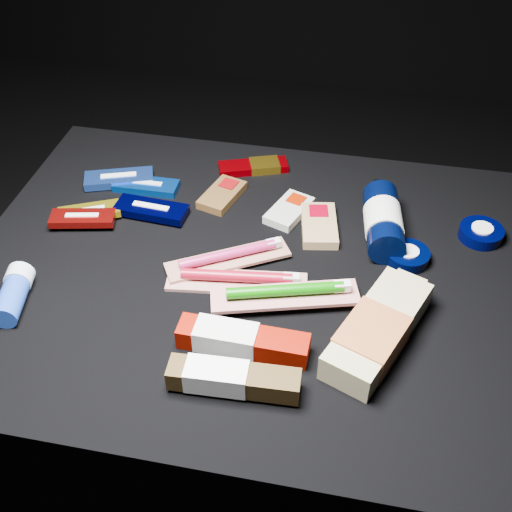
% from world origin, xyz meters
% --- Properties ---
extents(ground, '(3.00, 3.00, 0.00)m').
position_xyz_m(ground, '(0.00, 0.00, 0.00)').
color(ground, black).
rests_on(ground, ground).
extents(cloth_table, '(0.98, 0.78, 0.40)m').
position_xyz_m(cloth_table, '(0.00, 0.00, 0.20)').
color(cloth_table, black).
rests_on(cloth_table, ground).
extents(luna_bar_0, '(0.13, 0.05, 0.02)m').
position_xyz_m(luna_bar_0, '(-0.25, 0.19, 0.41)').
color(luna_bar_0, '#093EA1').
rests_on(luna_bar_0, cloth_table).
extents(luna_bar_1, '(0.15, 0.09, 0.02)m').
position_xyz_m(luna_bar_1, '(-0.31, 0.20, 0.41)').
color(luna_bar_1, '#20439A').
rests_on(luna_bar_1, cloth_table).
extents(luna_bar_2, '(0.14, 0.06, 0.02)m').
position_xyz_m(luna_bar_2, '(-0.21, 0.11, 0.41)').
color(luna_bar_2, '#020231').
rests_on(luna_bar_2, cloth_table).
extents(luna_bar_3, '(0.12, 0.09, 0.02)m').
position_xyz_m(luna_bar_3, '(-0.32, 0.08, 0.41)').
color(luna_bar_3, '#B29F13').
rests_on(luna_bar_3, cloth_table).
extents(luna_bar_4, '(0.13, 0.07, 0.02)m').
position_xyz_m(luna_bar_4, '(-0.32, 0.05, 0.42)').
color(luna_bar_4, maroon).
rests_on(luna_bar_4, cloth_table).
extents(clif_bar_0, '(0.08, 0.12, 0.02)m').
position_xyz_m(clif_bar_0, '(-0.09, 0.19, 0.41)').
color(clif_bar_0, '#503619').
rests_on(clif_bar_0, cloth_table).
extents(clif_bar_1, '(0.09, 0.12, 0.02)m').
position_xyz_m(clif_bar_1, '(0.05, 0.17, 0.41)').
color(clif_bar_1, '#ADAEA7').
rests_on(clif_bar_1, cloth_table).
extents(clif_bar_2, '(0.08, 0.13, 0.02)m').
position_xyz_m(clif_bar_2, '(0.11, 0.13, 0.41)').
color(clif_bar_2, '#A58154').
rests_on(clif_bar_2, cloth_table).
extents(power_bar, '(0.15, 0.09, 0.02)m').
position_xyz_m(power_bar, '(-0.04, 0.30, 0.41)').
color(power_bar, '#8A0005').
rests_on(power_bar, cloth_table).
extents(lotion_bottle, '(0.09, 0.22, 0.07)m').
position_xyz_m(lotion_bottle, '(0.23, 0.13, 0.43)').
color(lotion_bottle, black).
rests_on(lotion_bottle, cloth_table).
extents(cream_tin_upper, '(0.08, 0.08, 0.02)m').
position_xyz_m(cream_tin_upper, '(0.40, 0.16, 0.41)').
color(cream_tin_upper, black).
rests_on(cream_tin_upper, cloth_table).
extents(cream_tin_lower, '(0.08, 0.08, 0.02)m').
position_xyz_m(cream_tin_lower, '(0.27, 0.07, 0.41)').
color(cream_tin_lower, black).
rests_on(cream_tin_lower, cloth_table).
extents(bodywash_bottle, '(0.16, 0.25, 0.05)m').
position_xyz_m(bodywash_bottle, '(0.23, -0.13, 0.42)').
color(bodywash_bottle, tan).
rests_on(bodywash_bottle, cloth_table).
extents(deodorant_stick, '(0.06, 0.11, 0.05)m').
position_xyz_m(deodorant_stick, '(-0.35, -0.16, 0.42)').
color(deodorant_stick, '#1D41AA').
rests_on(deodorant_stick, cloth_table).
extents(toothbrush_pack_0, '(0.24, 0.08, 0.03)m').
position_xyz_m(toothbrush_pack_0, '(-0.00, -0.04, 0.41)').
color(toothbrush_pack_0, beige).
rests_on(toothbrush_pack_0, cloth_table).
extents(toothbrush_pack_1, '(0.21, 0.15, 0.02)m').
position_xyz_m(toothbrush_pack_1, '(-0.03, 0.00, 0.42)').
color(toothbrush_pack_1, '#ADA6A1').
rests_on(toothbrush_pack_1, cloth_table).
extents(toothbrush_pack_2, '(0.25, 0.12, 0.03)m').
position_xyz_m(toothbrush_pack_2, '(0.08, -0.07, 0.42)').
color(toothbrush_pack_2, silver).
rests_on(toothbrush_pack_2, cloth_table).
extents(toothpaste_carton_red, '(0.20, 0.05, 0.04)m').
position_xyz_m(toothpaste_carton_red, '(0.02, -0.18, 0.42)').
color(toothpaste_carton_red, '#760A00').
rests_on(toothpaste_carton_red, cloth_table).
extents(toothpaste_carton_green, '(0.19, 0.05, 0.04)m').
position_xyz_m(toothpaste_carton_green, '(0.03, -0.26, 0.42)').
color(toothpaste_carton_green, '#3C2B11').
rests_on(toothpaste_carton_green, cloth_table).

